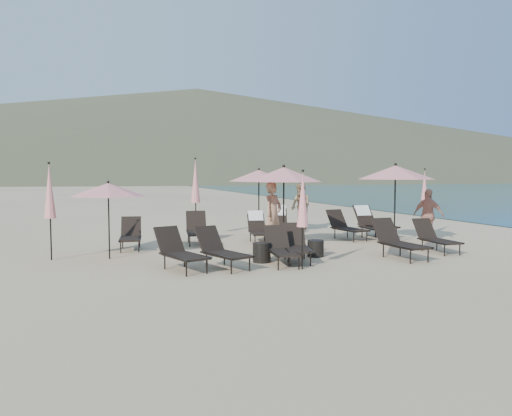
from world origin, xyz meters
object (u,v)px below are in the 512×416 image
object	(u,v)px
lounger_3	(296,244)
beachgoer_b	(301,206)
lounger_5	(435,237)
lounger_11	(371,223)
side_table_0	(262,252)
lounger_8	(258,227)
beachgoer_a	(273,214)
lounger_4	(398,240)
umbrella_closed_3	(195,182)
umbrella_open_1	(284,175)
umbrella_closed_1	(424,189)
lounger_2	(281,247)
lounger_0	(180,251)
lounger_10	(346,226)
umbrella_open_0	(108,190)
lounger_12	(374,222)
umbrella_closed_2	(50,192)
side_table_1	(316,248)
umbrella_open_3	(259,176)
beachgoer_c	(428,215)
umbrella_closed_0	(303,200)
lounger_1	(221,249)
umbrella_open_2	(395,172)
lounger_9	(278,223)
lounger_6	(131,235)
lounger_7	(197,229)

from	to	relation	value
lounger_3	beachgoer_b	world-z (taller)	beachgoer_b
lounger_5	lounger_11	world-z (taller)	lounger_11
side_table_0	beachgoer_b	distance (m)	7.28
lounger_8	beachgoer_a	xyz separation A→B (m)	(0.06, -1.16, 0.50)
lounger_4	umbrella_closed_3	distance (m)	7.39
umbrella_open_1	umbrella_closed_1	xyz separation A→B (m)	(5.71, 1.31, -0.50)
lounger_3	beachgoer_a	distance (m)	2.48
lounger_2	beachgoer_a	bearing A→B (deg)	81.08
umbrella_closed_3	side_table_0	bearing A→B (deg)	-84.81
lounger_11	umbrella_closed_3	distance (m)	6.14
lounger_0	umbrella_closed_1	world-z (taller)	umbrella_closed_1
lounger_2	lounger_10	bearing A→B (deg)	51.72
lounger_11	side_table_0	size ratio (longest dim) A/B	3.57
lounger_0	umbrella_open_0	size ratio (longest dim) A/B	0.87
lounger_12	umbrella_closed_3	distance (m)	6.30
lounger_5	beachgoer_a	size ratio (longest dim) A/B	0.81
lounger_3	umbrella_closed_2	size ratio (longest dim) A/B	0.67
umbrella_closed_2	lounger_11	bearing A→B (deg)	7.24
umbrella_open_1	umbrella_closed_2	world-z (taller)	umbrella_closed_2
lounger_2	side_table_1	world-z (taller)	lounger_2
umbrella_open_1	umbrella_open_3	size ratio (longest dim) A/B	1.02
beachgoer_c	beachgoer_b	bearing A→B (deg)	0.32
umbrella_closed_1	umbrella_closed_0	bearing A→B (deg)	-147.18
lounger_1	side_table_1	distance (m)	2.82
umbrella_open_2	umbrella_open_0	bearing A→B (deg)	179.58
lounger_1	lounger_4	distance (m)	4.64
lounger_12	umbrella_open_2	xyz separation A→B (m)	(-0.45, -1.88, 1.71)
lounger_10	beachgoer_a	bearing A→B (deg)	-171.55
lounger_11	umbrella_open_1	xyz separation A→B (m)	(-3.81, -1.57, 1.63)
lounger_9	umbrella_closed_3	distance (m)	3.18
lounger_4	beachgoer_c	xyz separation A→B (m)	(2.77, 2.42, 0.38)
lounger_12	umbrella_closed_2	xyz separation A→B (m)	(-10.21, -1.54, 1.23)
umbrella_open_1	lounger_1	bearing A→B (deg)	-139.06
lounger_9	side_table_1	distance (m)	3.79
lounger_6	lounger_1	bearing A→B (deg)	-57.72
umbrella_closed_1	umbrella_closed_2	bearing A→B (deg)	-175.17
lounger_2	umbrella_closed_3	size ratio (longest dim) A/B	0.59
umbrella_open_2	umbrella_open_3	size ratio (longest dim) A/B	1.05
lounger_12	side_table_1	xyz separation A→B (m)	(-3.71, -3.18, -0.27)
lounger_1	umbrella_open_1	world-z (taller)	umbrella_open_1
lounger_6	umbrella_open_2	size ratio (longest dim) A/B	0.64
lounger_6	lounger_7	world-z (taller)	lounger_7
lounger_1	lounger_3	distance (m)	2.01
lounger_10	side_table_0	distance (m)	5.13
umbrella_open_0	side_table_1	distance (m)	5.51
lounger_2	lounger_4	distance (m)	3.18
lounger_2	umbrella_open_0	bearing A→B (deg)	159.16
lounger_10	umbrella_open_3	bearing A→B (deg)	131.74
lounger_2	beachgoer_c	world-z (taller)	beachgoer_c
lounger_11	lounger_0	bearing A→B (deg)	-153.58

